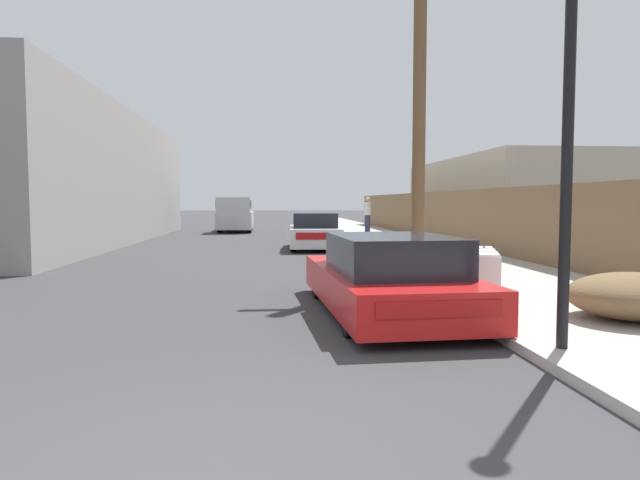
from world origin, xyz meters
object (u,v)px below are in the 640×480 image
at_px(car_parked_mid, 314,232).
at_px(discarded_fridge, 473,273).
at_px(parked_sports_car_red, 388,278).
at_px(brush_pile, 636,296).
at_px(pickup_truck, 235,215).
at_px(utility_pole, 420,76).
at_px(street_lamp, 569,97).
at_px(pedestrian, 368,214).

bearing_deg(car_parked_mid, discarded_fridge, -78.66).
bearing_deg(parked_sports_car_red, brush_pile, -24.71).
distance_m(pickup_truck, utility_pole, 20.57).
height_order(car_parked_mid, pickup_truck, pickup_truck).
bearing_deg(discarded_fridge, brush_pile, -36.32).
xyz_separation_m(utility_pole, street_lamp, (-0.30, -7.11, -1.77)).
bearing_deg(pedestrian, discarded_fridge, -94.97).
bearing_deg(pedestrian, car_parked_mid, -110.89).
bearing_deg(discarded_fridge, parked_sports_car_red, -136.37).
height_order(parked_sports_car_red, pedestrian, pedestrian).
relative_size(parked_sports_car_red, pedestrian, 2.64).
bearing_deg(utility_pole, parked_sports_car_red, -110.13).
xyz_separation_m(pickup_truck, street_lamp, (5.01, -26.66, 1.82)).
bearing_deg(parked_sports_car_red, street_lamp, -65.45).
bearing_deg(brush_pile, parked_sports_car_red, 158.26).
bearing_deg(pedestrian, parked_sports_car_red, -99.09).
relative_size(discarded_fridge, parked_sports_car_red, 0.41).
distance_m(parked_sports_car_red, street_lamp, 3.67).
relative_size(pickup_truck, utility_pole, 0.62).
xyz_separation_m(utility_pole, brush_pile, (1.44, -5.75, -4.11)).
height_order(discarded_fridge, car_parked_mid, car_parked_mid).
bearing_deg(discarded_fridge, utility_pole, 106.92).
xyz_separation_m(pickup_truck, utility_pole, (5.31, -19.55, 3.59)).
distance_m(discarded_fridge, brush_pile, 2.51).
height_order(discarded_fridge, utility_pole, utility_pole).
height_order(parked_sports_car_red, street_lamp, street_lamp).
relative_size(pickup_truck, pedestrian, 2.93).
bearing_deg(car_parked_mid, brush_pile, -73.81).
distance_m(street_lamp, brush_pile, 3.22).
bearing_deg(parked_sports_car_red, pickup_truck, 95.67).
height_order(car_parked_mid, utility_pole, utility_pole).
xyz_separation_m(pickup_truck, brush_pile, (6.75, -25.30, -0.52)).
bearing_deg(brush_pile, street_lamp, -142.08).
relative_size(discarded_fridge, street_lamp, 0.43).
bearing_deg(pickup_truck, utility_pole, 104.90).
xyz_separation_m(brush_pile, pedestrian, (0.30, 22.44, 0.63)).
xyz_separation_m(parked_sports_car_red, utility_pole, (1.66, 4.51, 3.99)).
bearing_deg(parked_sports_car_red, utility_pole, 66.90).
height_order(car_parked_mid, pedestrian, pedestrian).
bearing_deg(pickup_truck, brush_pile, 104.65).
distance_m(car_parked_mid, street_lamp, 14.76).
height_order(utility_pole, street_lamp, utility_pole).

